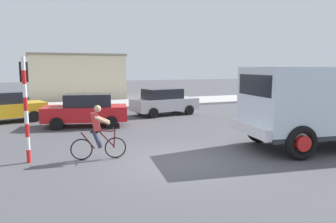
% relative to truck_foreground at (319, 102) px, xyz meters
% --- Properties ---
extents(ground_plane, '(120.00, 120.00, 0.00)m').
position_rel_truck_foreground_xyz_m(ground_plane, '(-5.34, 0.40, -1.67)').
color(ground_plane, '#4C4C51').
extents(sidewalk_far, '(80.00, 5.00, 0.16)m').
position_rel_truck_foreground_xyz_m(sidewalk_far, '(-5.34, 15.88, -1.59)').
color(sidewalk_far, '#ADADA8').
rests_on(sidewalk_far, ground).
extents(truck_foreground, '(5.73, 3.44, 2.90)m').
position_rel_truck_foreground_xyz_m(truck_foreground, '(0.00, 0.00, 0.00)').
color(truck_foreground, silver).
rests_on(truck_foreground, ground).
extents(cyclist, '(1.71, 0.56, 1.72)m').
position_rel_truck_foreground_xyz_m(cyclist, '(-7.57, 1.60, -0.80)').
color(cyclist, black).
rests_on(cyclist, ground).
extents(traffic_light_pole, '(0.24, 0.43, 3.20)m').
position_rel_truck_foreground_xyz_m(traffic_light_pole, '(-9.60, 2.14, 0.40)').
color(traffic_light_pole, red).
rests_on(traffic_light_pole, ground).
extents(car_red_near, '(4.29, 2.62, 1.60)m').
position_rel_truck_foreground_xyz_m(car_red_near, '(-10.79, 10.46, -0.85)').
color(car_red_near, gold).
rests_on(car_red_near, ground).
extents(car_white_mid, '(4.20, 2.29, 1.60)m').
position_rel_truck_foreground_xyz_m(car_white_mid, '(-2.00, 9.68, -0.85)').
color(car_white_mid, '#B7B7BC').
rests_on(car_white_mid, ground).
extents(car_far_side, '(4.29, 2.59, 1.60)m').
position_rel_truck_foreground_xyz_m(car_far_side, '(-6.97, 7.62, -0.85)').
color(car_far_side, red).
rests_on(car_far_side, ground).
extents(building_mid_block, '(8.15, 6.70, 4.05)m').
position_rel_truck_foreground_xyz_m(building_mid_block, '(-5.56, 22.74, 0.36)').
color(building_mid_block, beige).
rests_on(building_mid_block, ground).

